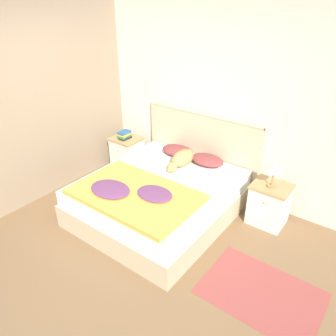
{
  "coord_description": "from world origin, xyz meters",
  "views": [
    {
      "loc": [
        2.14,
        -1.7,
        2.63
      ],
      "look_at": [
        -0.08,
        1.26,
        0.61
      ],
      "focal_mm": 35.0,
      "sensor_mm": 36.0,
      "label": 1
    }
  ],
  "objects_px": {
    "nightstand_left": "(127,153)",
    "book_stack": "(124,135)",
    "pillow_right": "(207,160)",
    "dog": "(182,159)",
    "table_lamp": "(275,168)",
    "pillow_left": "(177,151)",
    "bed": "(159,198)",
    "nightstand_right": "(269,204)"
  },
  "relations": [
    {
      "from": "bed",
      "to": "nightstand_left",
      "type": "relative_size",
      "value": 3.55
    },
    {
      "from": "pillow_left",
      "to": "table_lamp",
      "type": "xyz_separation_m",
      "value": [
        1.46,
        -0.1,
        0.23
      ]
    },
    {
      "from": "book_stack",
      "to": "pillow_right",
      "type": "bearing_deg",
      "value": 3.89
    },
    {
      "from": "nightstand_left",
      "to": "nightstand_right",
      "type": "bearing_deg",
      "value": 0.0
    },
    {
      "from": "pillow_left",
      "to": "nightstand_left",
      "type": "bearing_deg",
      "value": -175.83
    },
    {
      "from": "nightstand_right",
      "to": "bed",
      "type": "bearing_deg",
      "value": -150.34
    },
    {
      "from": "pillow_left",
      "to": "bed",
      "type": "bearing_deg",
      "value": -71.59
    },
    {
      "from": "bed",
      "to": "pillow_right",
      "type": "xyz_separation_m",
      "value": [
        0.25,
        0.76,
        0.32
      ]
    },
    {
      "from": "table_lamp",
      "to": "bed",
      "type": "bearing_deg",
      "value": -151.35
    },
    {
      "from": "dog",
      "to": "book_stack",
      "type": "relative_size",
      "value": 3.08
    },
    {
      "from": "table_lamp",
      "to": "book_stack",
      "type": "bearing_deg",
      "value": -179.95
    },
    {
      "from": "dog",
      "to": "book_stack",
      "type": "distance_m",
      "value": 1.22
    },
    {
      "from": "bed",
      "to": "pillow_left",
      "type": "distance_m",
      "value": 0.86
    },
    {
      "from": "book_stack",
      "to": "pillow_left",
      "type": "bearing_deg",
      "value": 5.92
    },
    {
      "from": "nightstand_right",
      "to": "book_stack",
      "type": "relative_size",
      "value": 2.7
    },
    {
      "from": "book_stack",
      "to": "table_lamp",
      "type": "relative_size",
      "value": 0.61
    },
    {
      "from": "table_lamp",
      "to": "dog",
      "type": "bearing_deg",
      "value": -172.86
    },
    {
      "from": "book_stack",
      "to": "table_lamp",
      "type": "distance_m",
      "value": 2.43
    },
    {
      "from": "nightstand_left",
      "to": "nightstand_right",
      "type": "relative_size",
      "value": 1.0
    },
    {
      "from": "nightstand_right",
      "to": "table_lamp",
      "type": "distance_m",
      "value": 0.53
    },
    {
      "from": "bed",
      "to": "book_stack",
      "type": "xyz_separation_m",
      "value": [
        -1.21,
        0.66,
        0.36
      ]
    },
    {
      "from": "nightstand_right",
      "to": "dog",
      "type": "bearing_deg",
      "value": -171.57
    },
    {
      "from": "nightstand_left",
      "to": "table_lamp",
      "type": "distance_m",
      "value": 2.47
    },
    {
      "from": "pillow_right",
      "to": "table_lamp",
      "type": "height_order",
      "value": "table_lamp"
    },
    {
      "from": "pillow_left",
      "to": "book_stack",
      "type": "xyz_separation_m",
      "value": [
        -0.96,
        -0.1,
        0.04
      ]
    },
    {
      "from": "pillow_left",
      "to": "book_stack",
      "type": "bearing_deg",
      "value": -174.08
    },
    {
      "from": "pillow_right",
      "to": "book_stack",
      "type": "height_order",
      "value": "book_stack"
    },
    {
      "from": "nightstand_left",
      "to": "pillow_left",
      "type": "distance_m",
      "value": 1.0
    },
    {
      "from": "nightstand_left",
      "to": "pillow_right",
      "type": "height_order",
      "value": "pillow_right"
    },
    {
      "from": "bed",
      "to": "book_stack",
      "type": "relative_size",
      "value": 9.57
    },
    {
      "from": "pillow_left",
      "to": "book_stack",
      "type": "distance_m",
      "value": 0.96
    },
    {
      "from": "bed",
      "to": "dog",
      "type": "xyz_separation_m",
      "value": [
        -0.0,
        0.51,
        0.36
      ]
    },
    {
      "from": "nightstand_right",
      "to": "dog",
      "type": "relative_size",
      "value": 0.88
    },
    {
      "from": "nightstand_left",
      "to": "nightstand_right",
      "type": "height_order",
      "value": "same"
    },
    {
      "from": "bed",
      "to": "nightstand_left",
      "type": "height_order",
      "value": "nightstand_left"
    },
    {
      "from": "pillow_right",
      "to": "bed",
      "type": "bearing_deg",
      "value": -108.41
    },
    {
      "from": "bed",
      "to": "table_lamp",
      "type": "height_order",
      "value": "table_lamp"
    },
    {
      "from": "nightstand_left",
      "to": "book_stack",
      "type": "height_order",
      "value": "book_stack"
    },
    {
      "from": "dog",
      "to": "nightstand_left",
      "type": "bearing_deg",
      "value": 171.52
    },
    {
      "from": "nightstand_left",
      "to": "table_lamp",
      "type": "xyz_separation_m",
      "value": [
        2.41,
        -0.03,
        0.53
      ]
    },
    {
      "from": "pillow_right",
      "to": "book_stack",
      "type": "xyz_separation_m",
      "value": [
        -1.46,
        -0.1,
        0.04
      ]
    },
    {
      "from": "nightstand_right",
      "to": "pillow_right",
      "type": "distance_m",
      "value": 1.0
    }
  ]
}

